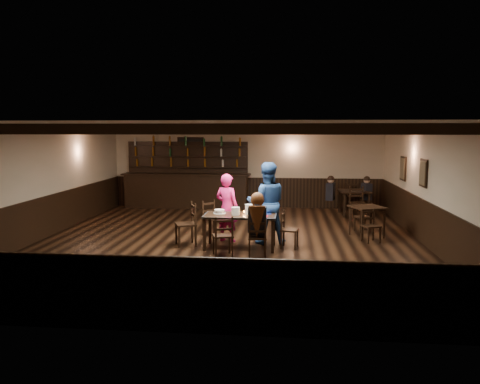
# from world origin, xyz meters

# --- Properties ---
(ground) EXTENTS (10.00, 10.00, 0.00)m
(ground) POSITION_xyz_m (0.00, 0.00, 0.00)
(ground) COLOR black
(ground) RESTS_ON ground
(room_shell) EXTENTS (9.02, 10.02, 2.71)m
(room_shell) POSITION_xyz_m (0.01, 0.04, 1.75)
(room_shell) COLOR beige
(room_shell) RESTS_ON ground
(dining_table) EXTENTS (1.59, 0.81, 0.75)m
(dining_table) POSITION_xyz_m (0.33, -0.59, 0.67)
(dining_table) COLOR black
(dining_table) RESTS_ON ground
(chair_near_left) EXTENTS (0.49, 0.48, 0.85)m
(chair_near_left) POSITION_xyz_m (0.05, -1.32, 0.49)
(chair_near_left) COLOR black
(chair_near_left) RESTS_ON ground
(chair_near_right) EXTENTS (0.40, 0.38, 0.80)m
(chair_near_right) POSITION_xyz_m (0.75, -1.31, 0.47)
(chair_near_right) COLOR black
(chair_near_right) RESTS_ON ground
(chair_end_left) EXTENTS (0.58, 0.59, 0.98)m
(chair_end_left) POSITION_xyz_m (-0.84, -0.44, 0.57)
(chair_end_left) COLOR black
(chair_end_left) RESTS_ON ground
(chair_end_right) EXTENTS (0.42, 0.44, 0.82)m
(chair_end_right) POSITION_xyz_m (1.34, -0.46, 0.48)
(chair_end_right) COLOR black
(chair_end_right) RESTS_ON ground
(chair_far_pushed) EXTENTS (0.55, 0.55, 0.86)m
(chair_far_pushed) POSITION_xyz_m (-0.53, 0.64, 0.50)
(chair_far_pushed) COLOR black
(chair_far_pushed) RESTS_ON ground
(woman_pink) EXTENTS (0.68, 0.58, 1.59)m
(woman_pink) POSITION_xyz_m (-0.04, 0.02, 0.79)
(woman_pink) COLOR #F01871
(woman_pink) RESTS_ON ground
(man_blue) EXTENTS (1.00, 0.83, 1.87)m
(man_blue) POSITION_xyz_m (0.88, -0.08, 0.93)
(man_blue) COLOR navy
(man_blue) RESTS_ON ground
(seated_person) EXTENTS (0.37, 0.55, 0.90)m
(seated_person) POSITION_xyz_m (0.74, -1.27, 0.87)
(seated_person) COLOR black
(seated_person) RESTS_ON ground
(cake) EXTENTS (0.28, 0.28, 0.09)m
(cake) POSITION_xyz_m (-0.14, -0.50, 0.79)
(cake) COLOR white
(cake) RESTS_ON dining_table
(plate_stack_a) EXTENTS (0.18, 0.18, 0.17)m
(plate_stack_a) POSITION_xyz_m (0.23, -0.65, 0.84)
(plate_stack_a) COLOR white
(plate_stack_a) RESTS_ON dining_table
(plate_stack_b) EXTENTS (0.18, 0.18, 0.21)m
(plate_stack_b) POSITION_xyz_m (0.52, -0.51, 0.86)
(plate_stack_b) COLOR white
(plate_stack_b) RESTS_ON dining_table
(tea_light) EXTENTS (0.05, 0.05, 0.06)m
(tea_light) POSITION_xyz_m (0.40, -0.46, 0.78)
(tea_light) COLOR #A5A8AD
(tea_light) RESTS_ON dining_table
(salt_shaker) EXTENTS (0.04, 0.04, 0.09)m
(salt_shaker) POSITION_xyz_m (0.71, -0.63, 0.80)
(salt_shaker) COLOR silver
(salt_shaker) RESTS_ON dining_table
(pepper_shaker) EXTENTS (0.04, 0.04, 0.09)m
(pepper_shaker) POSITION_xyz_m (0.76, -0.65, 0.80)
(pepper_shaker) COLOR #A5A8AD
(pepper_shaker) RESTS_ON dining_table
(drink_glass) EXTENTS (0.07, 0.07, 0.11)m
(drink_glass) POSITION_xyz_m (0.65, -0.50, 0.81)
(drink_glass) COLOR silver
(drink_glass) RESTS_ON dining_table
(menu_red) EXTENTS (0.31, 0.23, 0.00)m
(menu_red) POSITION_xyz_m (0.79, -0.72, 0.75)
(menu_red) COLOR maroon
(menu_red) RESTS_ON dining_table
(menu_blue) EXTENTS (0.33, 0.24, 0.00)m
(menu_blue) POSITION_xyz_m (0.85, -0.44, 0.75)
(menu_blue) COLOR #0F1B4D
(menu_blue) RESTS_ON dining_table
(bar_counter) EXTENTS (4.27, 0.70, 2.20)m
(bar_counter) POSITION_xyz_m (-2.00, 4.72, 0.73)
(bar_counter) COLOR black
(bar_counter) RESTS_ON ground
(back_table_a) EXTENTS (0.93, 0.93, 0.75)m
(back_table_a) POSITION_xyz_m (3.29, 0.83, 0.64)
(back_table_a) COLOR black
(back_table_a) RESTS_ON ground
(back_table_b) EXTENTS (0.96, 0.96, 0.75)m
(back_table_b) POSITION_xyz_m (3.40, 3.84, 0.66)
(back_table_b) COLOR black
(back_table_b) RESTS_ON ground
(bg_patron_left) EXTENTS (0.32, 0.41, 0.75)m
(bg_patron_left) POSITION_xyz_m (2.67, 3.69, 0.84)
(bg_patron_left) COLOR black
(bg_patron_left) RESTS_ON ground
(bg_patron_right) EXTENTS (0.30, 0.40, 0.73)m
(bg_patron_right) POSITION_xyz_m (3.77, 3.89, 0.83)
(bg_patron_right) COLOR black
(bg_patron_right) RESTS_ON ground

